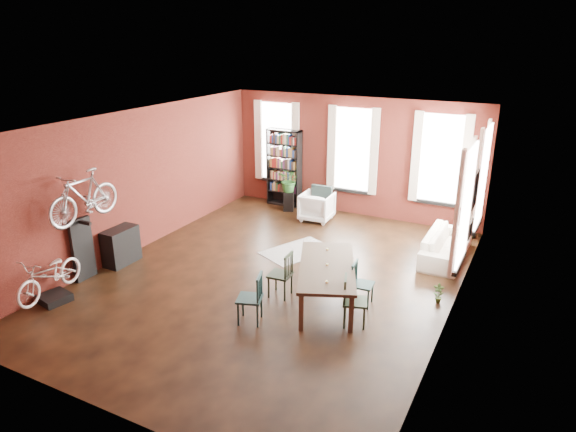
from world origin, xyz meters
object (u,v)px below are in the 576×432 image
Objects in this scene: dining_table at (327,284)px; plant_stand at (289,201)px; dining_chair_c at (355,301)px; dining_chair_a at (250,298)px; console_table at (121,246)px; dining_chair_d at (363,284)px; dining_chair_b at (280,274)px; white_armchair at (317,205)px; bike_trainer at (55,298)px; bookshelf at (284,168)px; bicycle_floor at (47,257)px; cream_sofa at (447,241)px.

plant_stand is at bearing 102.06° from dining_table.
dining_table is 0.90m from dining_chair_c.
console_table is at bearing -120.12° from dining_chair_a.
dining_chair_d reaches higher than dining_table.
dining_table reaches higher than plant_stand.
plant_stand is at bearing -158.73° from dining_chair_b.
dining_chair_c is 6.10m from plant_stand.
dining_chair_b reaches higher than white_armchair.
bike_trainer is at bearing 65.00° from white_armchair.
dining_chair_d is at bearing -4.35° from dining_table.
dining_chair_a reaches higher than white_armchair.
bookshelf reaches higher than bicycle_floor.
dining_chair_b is 4.98m from plant_stand.
dining_chair_b reaches higher than cream_sofa.
dining_chair_c is at bearing -52.21° from plant_stand.
dining_chair_d is 5.76m from bike_trainer.
dining_table is at bearing 37.13° from dining_chair_c.
bike_trainer is at bearing 112.10° from dining_chair_d.
dining_chair_b is at bearing 101.92° from white_armchair.
white_armchair is 1.03× the size of console_table.
dining_chair_c is (1.65, 0.74, -0.01)m from dining_chair_a.
plant_stand is (1.53, 6.65, 0.21)m from bike_trainer.
console_table is at bearing 93.17° from dining_chair_d.
dining_table is 3.92× the size of plant_stand.
bookshelf is 0.99m from plant_stand.
white_armchair is at bearing -29.10° from bookshelf.
bicycle_floor reaches higher than dining_chair_c.
bicycle_floor is (-5.29, -1.83, 0.47)m from dining_chair_c.
console_table is at bearing 56.10° from white_armchair.
bicycle_floor is (-2.57, -6.30, 0.50)m from white_armchair.
plant_stand is at bearing 77.00° from bike_trainer.
dining_chair_d is 1.03× the size of console_table.
console_table is at bearing 93.22° from bike_trainer.
bike_trainer is (-6.12, -5.37, -0.33)m from cream_sofa.
dining_chair_c is at bearing 166.47° from cream_sofa.
bicycle_floor is (-3.67, -2.15, 0.47)m from dining_chair_b.
white_armchair is 5.17m from console_table.
dining_chair_c reaches higher than bike_trainer.
dining_chair_d is at bearing 7.24° from console_table.
bike_trainer is 6.82m from plant_stand.
dining_chair_c is at bearing -175.07° from dining_chair_d.
dining_chair_d is (1.50, 0.39, -0.03)m from dining_chair_b.
dining_chair_a is 0.58× the size of bicycle_floor.
dining_chair_b is at bearing 142.56° from cream_sofa.
cream_sofa is at bearing -18.95° from bookshelf.
dining_table is 2.73× the size of console_table.
dining_chair_d is (-0.11, 0.71, -0.03)m from dining_chair_c.
dining_chair_b is at bearing 4.18° from console_table.
white_armchair is at bearing 30.63° from dining_chair_d.
dining_chair_b is 1.60× the size of plant_stand.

